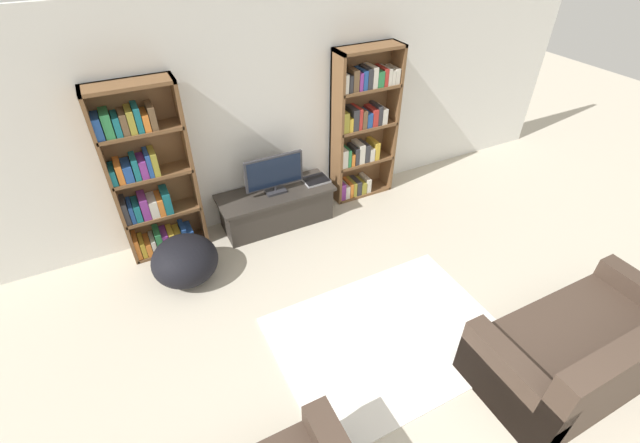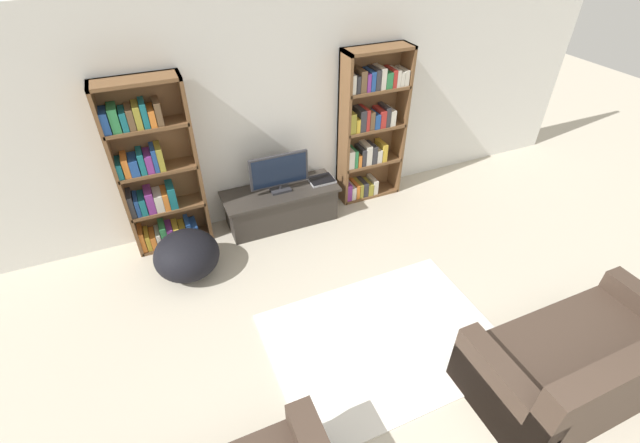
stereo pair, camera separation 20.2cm
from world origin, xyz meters
The scene contains 9 objects.
wall_back centered at (0.00, 4.23, 1.30)m, with size 8.80×0.06×2.60m.
bookshelf_left centered at (-1.42, 4.06, 0.91)m, with size 0.83×0.30×1.93m.
bookshelf_right centered at (1.15, 4.05, 0.97)m, with size 0.83×0.30×1.93m.
tv_stand centered at (-0.09, 3.90, 0.23)m, with size 1.39×0.53×0.45m.
television centered at (-0.09, 3.90, 0.70)m, with size 0.70×0.16×0.48m.
laptop centered at (0.44, 3.90, 0.47)m, with size 0.31×0.25×0.03m.
area_rug centered at (0.16, 1.80, 0.01)m, with size 2.06×1.50×0.02m.
couch_right_sofa centered at (1.38, 0.79, 0.29)m, with size 1.79×0.91×0.88m.
beanbag_ottoman centered at (-1.32, 3.42, 0.25)m, with size 0.68×0.68×0.49m, color black.
Camera 2 is at (-1.36, -0.22, 3.27)m, focal length 24.00 mm.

